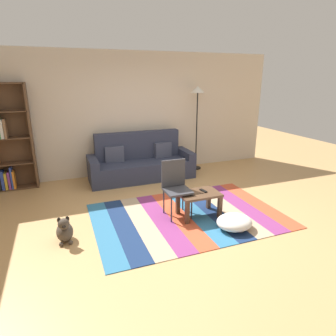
{
  "coord_description": "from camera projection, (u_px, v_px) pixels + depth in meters",
  "views": [
    {
      "loc": [
        -1.65,
        -3.86,
        2.14
      ],
      "look_at": [
        0.05,
        0.55,
        0.65
      ],
      "focal_mm": 30.69,
      "sensor_mm": 36.0,
      "label": 1
    }
  ],
  "objects": [
    {
      "name": "couch",
      "position": [
        141.0,
        163.0,
        6.33
      ],
      "size": [
        2.26,
        0.8,
        1.0
      ],
      "color": "#2D3347",
      "rests_on": "ground_plane"
    },
    {
      "name": "standing_lamp",
      "position": [
        197.0,
        101.0,
        6.6
      ],
      "size": [
        0.32,
        0.32,
        1.96
      ],
      "color": "black",
      "rests_on": "ground_plane"
    },
    {
      "name": "pouf",
      "position": [
        234.0,
        222.0,
        4.21
      ],
      "size": [
        0.53,
        0.47,
        0.21
      ],
      "primitive_type": "ellipsoid",
      "color": "white",
      "rests_on": "rug"
    },
    {
      "name": "tv_remote",
      "position": [
        203.0,
        191.0,
        4.59
      ],
      "size": [
        0.07,
        0.16,
        0.02
      ],
      "primitive_type": "cube",
      "rotation": [
        0.0,
        0.0,
        0.2
      ],
      "color": "black",
      "rests_on": "coffee_table"
    },
    {
      "name": "rug",
      "position": [
        188.0,
        216.0,
        4.65
      ],
      "size": [
        2.98,
        2.01,
        0.01
      ],
      "color": "teal",
      "rests_on": "ground_plane"
    },
    {
      "name": "ground_plane",
      "position": [
        177.0,
        216.0,
        4.64
      ],
      "size": [
        14.0,
        14.0,
        0.0
      ],
      "primitive_type": "plane",
      "color": "tan"
    },
    {
      "name": "coffee_table",
      "position": [
        199.0,
        198.0,
        4.56
      ],
      "size": [
        0.65,
        0.44,
        0.39
      ],
      "color": "#513826",
      "rests_on": "rug"
    },
    {
      "name": "bookshelf",
      "position": [
        1.0,
        140.0,
        5.47
      ],
      "size": [
        0.9,
        0.28,
        2.06
      ],
      "color": "brown",
      "rests_on": "ground_plane"
    },
    {
      "name": "dog",
      "position": [
        65.0,
        231.0,
        3.88
      ],
      "size": [
        0.22,
        0.35,
        0.4
      ],
      "color": "#473D33",
      "rests_on": "ground_plane"
    },
    {
      "name": "back_wall",
      "position": [
        134.0,
        114.0,
        6.51
      ],
      "size": [
        6.8,
        0.1,
        2.7
      ],
      "primitive_type": "cube",
      "color": "beige",
      "rests_on": "ground_plane"
    },
    {
      "name": "folding_chair",
      "position": [
        176.0,
        183.0,
        4.56
      ],
      "size": [
        0.4,
        0.4,
        0.9
      ],
      "rotation": [
        0.0,
        0.0,
        -0.53
      ],
      "color": "#38383D",
      "rests_on": "ground_plane"
    }
  ]
}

